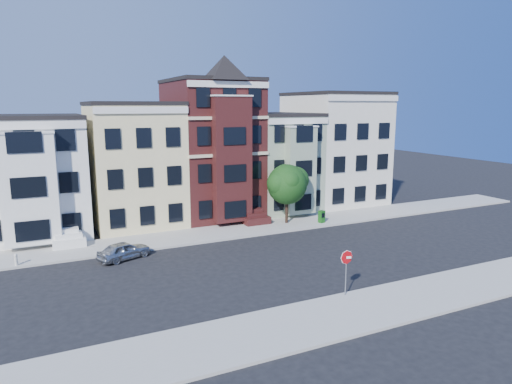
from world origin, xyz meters
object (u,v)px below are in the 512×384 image
street_tree (287,187)px  newspaper_box (322,217)px  stop_sign (346,270)px  parked_car (124,250)px  fire_hydrant (16,261)px

street_tree → newspaper_box: bearing=-23.9°
street_tree → stop_sign: (-4.59, -14.50, -1.70)m
street_tree → parked_car: 14.64m
parked_car → stop_sign: size_ratio=1.26×
fire_hydrant → stop_sign: size_ratio=0.21×
parked_car → newspaper_box: (16.78, 1.96, 0.07)m
stop_sign → street_tree: bearing=92.2°
street_tree → fire_hydrant: bearing=-174.7°
newspaper_box → stop_sign: size_ratio=0.37×
newspaper_box → stop_sign: stop_sign is taller
fire_hydrant → stop_sign: stop_sign is taller
parked_car → street_tree: bearing=-98.8°
parked_car → fire_hydrant: bearing=57.1°
parked_car → fire_hydrant: size_ratio=5.93×
parked_car → fire_hydrant: parked_car is taller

